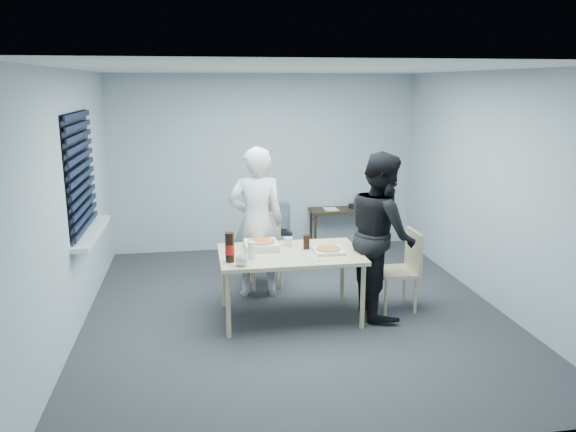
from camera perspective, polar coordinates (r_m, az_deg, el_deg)
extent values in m
plane|color=#28282D|center=(6.32, 0.65, -9.57)|extent=(5.00, 5.00, 0.00)
plane|color=white|center=(5.82, 0.72, 14.74)|extent=(5.00, 5.00, 0.00)
plane|color=#ABB5BD|center=(8.37, -2.31, 5.38)|extent=(4.50, 0.00, 4.50)
plane|color=#ABB5BD|center=(3.58, 7.72, -5.68)|extent=(4.50, 0.00, 4.50)
plane|color=#ABB5BD|center=(5.97, -21.09, 1.25)|extent=(0.00, 5.00, 5.00)
plane|color=#ABB5BD|center=(6.70, 20.03, 2.57)|extent=(0.00, 5.00, 5.00)
plane|color=black|center=(6.31, -20.44, 4.23)|extent=(0.00, 1.30, 1.30)
cube|color=black|center=(6.31, -20.18, 4.24)|extent=(0.04, 1.30, 1.25)
cube|color=silver|center=(6.43, -19.31, -1.59)|extent=(0.18, 1.42, 0.05)
cube|color=beige|center=(5.92, 0.20, -3.90)|extent=(1.49, 0.94, 0.04)
cylinder|color=beige|center=(5.59, -6.10, -9.00)|extent=(0.05, 0.05, 0.68)
cylinder|color=beige|center=(6.35, -6.54, -6.21)|extent=(0.05, 0.05, 0.68)
cylinder|color=beige|center=(5.81, 7.60, -8.14)|extent=(0.05, 0.05, 0.68)
cylinder|color=beige|center=(6.55, 5.52, -5.57)|extent=(0.05, 0.05, 0.68)
cube|color=beige|center=(6.92, -2.25, -3.72)|extent=(0.42, 0.42, 0.04)
cube|color=beige|center=(7.03, -2.46, -1.40)|extent=(0.42, 0.04, 0.44)
cylinder|color=beige|center=(6.81, -3.48, -6.01)|extent=(0.03, 0.03, 0.41)
cylinder|color=beige|center=(7.13, -3.77, -5.11)|extent=(0.03, 0.03, 0.41)
cylinder|color=beige|center=(6.85, -0.64, -5.86)|extent=(0.03, 0.03, 0.41)
cylinder|color=beige|center=(7.17, -1.05, -4.98)|extent=(0.03, 0.03, 0.41)
cube|color=beige|center=(6.33, 10.94, -5.59)|extent=(0.42, 0.42, 0.04)
cube|color=beige|center=(6.33, 12.65, -3.40)|extent=(0.04, 0.42, 0.44)
cylinder|color=beige|center=(6.21, 9.90, -8.16)|extent=(0.03, 0.03, 0.41)
cylinder|color=beige|center=(6.51, 8.92, -7.09)|extent=(0.03, 0.03, 0.41)
cylinder|color=beige|center=(6.32, 12.84, -7.89)|extent=(0.03, 0.03, 0.41)
cylinder|color=beige|center=(6.62, 11.73, -6.86)|extent=(0.03, 0.03, 0.41)
imported|color=silver|center=(6.50, -3.22, -0.68)|extent=(0.65, 0.42, 1.77)
imported|color=black|center=(6.09, 9.46, -1.82)|extent=(0.47, 0.86, 1.77)
cube|color=#302416|center=(8.49, 5.36, 0.59)|extent=(0.92, 0.41, 0.04)
cylinder|color=#302416|center=(8.32, 2.79, -1.82)|extent=(0.04, 0.04, 0.57)
cylinder|color=#302416|center=(8.63, 2.34, -1.26)|extent=(0.04, 0.04, 0.57)
cylinder|color=#302416|center=(8.53, 8.32, -1.56)|extent=(0.04, 0.04, 0.57)
cylinder|color=#302416|center=(8.83, 7.68, -1.02)|extent=(0.04, 0.04, 0.57)
cube|color=black|center=(7.86, -0.89, -1.62)|extent=(0.32, 0.32, 0.04)
cylinder|color=black|center=(7.79, -1.64, -3.47)|extent=(0.04, 0.04, 0.41)
cylinder|color=black|center=(8.02, -1.87, -2.98)|extent=(0.04, 0.04, 0.41)
cylinder|color=black|center=(7.82, 0.12, -3.39)|extent=(0.04, 0.04, 0.41)
cylinder|color=black|center=(8.05, -0.16, -2.90)|extent=(0.04, 0.04, 0.41)
cube|color=slate|center=(7.81, -0.90, -0.07)|extent=(0.29, 0.15, 0.40)
cube|color=slate|center=(7.72, -0.78, -0.59)|extent=(0.21, 0.06, 0.19)
cube|color=silver|center=(6.05, -2.74, -3.16)|extent=(0.35, 0.35, 0.04)
cube|color=silver|center=(6.04, -2.74, -2.82)|extent=(0.35, 0.35, 0.04)
cylinder|color=#CC7F38|center=(6.03, -2.75, -2.59)|extent=(0.30, 0.30, 0.01)
cube|color=silver|center=(5.94, 4.12, -3.53)|extent=(0.30, 0.30, 0.03)
cylinder|color=#CC7F38|center=(5.93, 4.12, -3.33)|extent=(0.26, 0.26, 0.01)
imported|color=silver|center=(5.50, -4.73, -4.56)|extent=(0.17, 0.17, 0.10)
imported|color=silver|center=(6.14, 0.04, -2.61)|extent=(0.10, 0.10, 0.09)
cylinder|color=black|center=(6.02, 1.89, -2.64)|extent=(0.09, 0.09, 0.16)
cylinder|color=black|center=(5.60, -5.94, -3.19)|extent=(0.09, 0.09, 0.30)
cylinder|color=red|center=(5.60, -5.94, -3.38)|extent=(0.09, 0.09, 0.10)
cylinder|color=silver|center=(5.70, -3.74, -3.49)|extent=(0.09, 0.09, 0.18)
torus|color=red|center=(5.65, 3.20, -4.56)|extent=(0.06, 0.06, 0.00)
cube|color=white|center=(8.45, 4.37, 0.71)|extent=(0.20, 0.27, 0.00)
cube|color=black|center=(8.56, 6.75, 1.02)|extent=(0.17, 0.14, 0.06)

